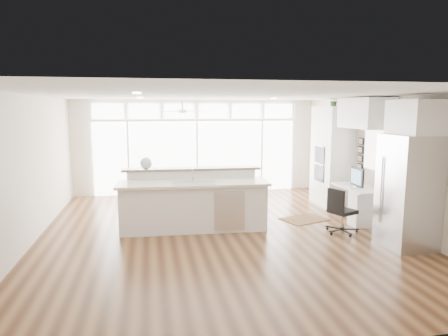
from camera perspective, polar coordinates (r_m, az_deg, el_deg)
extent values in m
cube|color=#442715|center=(8.03, -0.39, -9.32)|extent=(7.00, 8.00, 0.02)
cube|color=silver|center=(7.65, -0.41, 10.39)|extent=(7.00, 8.00, 0.02)
cube|color=beige|center=(11.66, -3.93, 3.06)|extent=(7.00, 0.04, 2.70)
cube|color=beige|center=(3.94, 10.21, -7.79)|extent=(7.00, 0.04, 2.70)
cube|color=beige|center=(7.90, -26.25, -0.37)|extent=(0.04, 8.00, 2.70)
cube|color=beige|center=(9.03, 22.01, 0.89)|extent=(0.04, 8.00, 2.70)
cube|color=white|center=(11.63, -3.88, 1.57)|extent=(5.80, 0.06, 2.08)
cube|color=white|center=(11.55, -3.95, 8.13)|extent=(5.90, 0.06, 0.40)
cube|color=silver|center=(9.24, 20.87, 2.36)|extent=(0.04, 0.85, 0.85)
cube|color=white|center=(10.36, -5.97, 8.62)|extent=(1.16, 1.16, 0.32)
cube|color=#F1E1CD|center=(7.85, -0.67, 10.19)|extent=(3.40, 3.00, 0.02)
cube|color=white|center=(10.44, 15.14, 1.61)|extent=(0.64, 1.20, 2.50)
cube|color=white|center=(9.26, 18.75, -4.87)|extent=(0.72, 1.30, 0.76)
cube|color=white|center=(9.05, 19.56, 7.39)|extent=(0.64, 1.30, 0.64)
cube|color=silver|center=(7.77, 24.80, -3.04)|extent=(0.76, 0.90, 2.00)
cube|color=white|center=(7.67, 25.77, 6.56)|extent=(0.64, 0.90, 0.60)
cube|color=black|center=(9.79, 18.94, 1.89)|extent=(0.06, 0.22, 0.80)
cube|color=white|center=(8.14, -4.37, -4.64)|extent=(3.08, 1.30, 1.20)
cube|color=#3B2412|center=(9.13, 11.37, -7.19)|extent=(1.12, 0.95, 0.01)
cube|color=black|center=(8.26, 16.57, -5.89)|extent=(0.59, 0.57, 0.89)
sphere|color=silver|center=(8.40, -11.07, 0.68)|extent=(0.27, 0.27, 0.25)
cube|color=black|center=(9.11, 18.49, -1.21)|extent=(0.10, 0.54, 0.44)
cube|color=silver|center=(9.06, 17.48, -2.59)|extent=(0.11, 0.30, 0.01)
imported|color=#2F5323|center=(10.37, 15.43, 9.12)|extent=(0.31, 0.34, 0.23)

